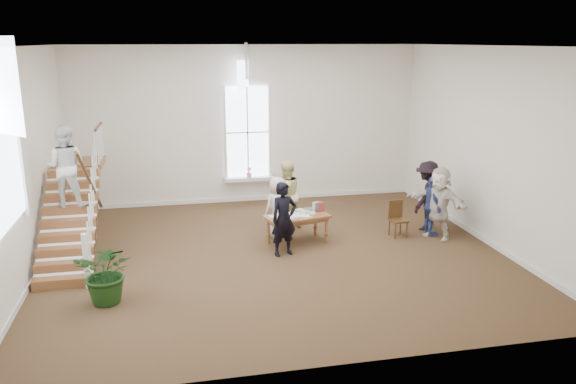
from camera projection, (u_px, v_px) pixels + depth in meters
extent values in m
plane|color=#43311A|center=(276.00, 255.00, 12.47)|extent=(10.00, 10.00, 0.00)
plane|color=silver|center=(247.00, 125.00, 16.14)|extent=(10.00, 0.00, 10.00)
plane|color=silver|center=(336.00, 220.00, 7.63)|extent=(10.00, 0.00, 10.00)
plane|color=silver|center=(23.00, 166.00, 10.90)|extent=(0.00, 9.00, 9.00)
plane|color=silver|center=(490.00, 147.00, 12.87)|extent=(0.00, 9.00, 9.00)
plane|color=white|center=(275.00, 46.00, 11.30)|extent=(10.00, 10.00, 0.00)
cube|color=white|center=(249.00, 179.00, 16.37)|extent=(1.45, 0.28, 0.10)
plane|color=white|center=(248.00, 132.00, 16.13)|extent=(2.60, 0.00, 2.60)
plane|color=white|center=(246.00, 76.00, 15.71)|extent=(0.60, 0.60, 0.85)
plane|color=white|center=(3.00, 164.00, 9.40)|extent=(0.00, 2.40, 2.40)
cube|color=white|center=(249.00, 199.00, 16.68)|extent=(10.00, 0.04, 0.12)
imported|color=pink|center=(249.00, 172.00, 16.29)|extent=(0.17, 0.17, 0.30)
cube|color=brown|center=(63.00, 282.00, 10.83)|extent=(1.10, 0.30, 0.20)
cube|color=brown|center=(65.00, 266.00, 11.07)|extent=(1.10, 0.30, 0.20)
cube|color=brown|center=(66.00, 251.00, 11.30)|extent=(1.10, 0.30, 0.20)
cube|color=brown|center=(68.00, 237.00, 11.53)|extent=(1.10, 0.30, 0.20)
cube|color=brown|center=(69.00, 223.00, 11.76)|extent=(1.10, 0.30, 0.20)
cube|color=brown|center=(70.00, 210.00, 11.99)|extent=(1.10, 0.30, 0.20)
cube|color=brown|center=(72.00, 197.00, 12.22)|extent=(1.10, 0.30, 0.20)
cube|color=brown|center=(73.00, 185.00, 12.45)|extent=(1.10, 0.30, 0.20)
cube|color=brown|center=(74.00, 173.00, 12.68)|extent=(1.10, 0.30, 0.20)
cube|color=brown|center=(80.00, 163.00, 13.52)|extent=(1.10, 1.20, 0.12)
cube|color=white|center=(86.00, 261.00, 10.67)|extent=(0.10, 0.10, 1.10)
cylinder|color=#3C2610|center=(90.00, 183.00, 11.63)|extent=(0.07, 2.74, 1.86)
imported|color=silver|center=(66.00, 166.00, 11.74)|extent=(0.94, 0.79, 1.72)
cube|color=brown|center=(297.00, 216.00, 13.02)|extent=(1.59, 1.06, 0.05)
cube|color=brown|center=(297.00, 220.00, 13.04)|extent=(1.44, 0.92, 0.10)
cylinder|color=brown|center=(278.00, 238.00, 12.62)|extent=(0.07, 0.07, 0.63)
cylinder|color=brown|center=(326.00, 230.00, 13.15)|extent=(0.07, 0.07, 0.63)
cylinder|color=brown|center=(268.00, 231.00, 13.08)|extent=(0.07, 0.07, 0.63)
cylinder|color=brown|center=(315.00, 224.00, 13.61)|extent=(0.07, 0.07, 0.63)
cube|color=silver|center=(304.00, 217.00, 12.84)|extent=(0.18, 0.24, 0.05)
cube|color=beige|center=(301.00, 211.00, 13.31)|extent=(0.30, 0.31, 0.04)
cube|color=tan|center=(312.00, 214.00, 13.05)|extent=(0.17, 0.29, 0.06)
cube|color=silver|center=(308.00, 216.00, 12.97)|extent=(0.27, 0.28, 0.02)
cube|color=#4C5972|center=(309.00, 209.00, 13.40)|extent=(0.23, 0.19, 0.05)
cube|color=maroon|center=(282.00, 217.00, 12.84)|extent=(0.21, 0.22, 0.03)
cube|color=white|center=(297.00, 216.00, 12.88)|extent=(0.17, 0.23, 0.04)
cube|color=#BFB299|center=(306.00, 212.00, 13.19)|extent=(0.29, 0.31, 0.05)
cube|color=silver|center=(280.00, 215.00, 12.95)|extent=(0.27, 0.27, 0.05)
cube|color=beige|center=(289.00, 218.00, 12.76)|extent=(0.24, 0.29, 0.02)
cube|color=tan|center=(283.00, 214.00, 13.10)|extent=(0.21, 0.27, 0.04)
cube|color=silver|center=(300.00, 214.00, 13.02)|extent=(0.20, 0.26, 0.05)
cube|color=#4C5972|center=(299.00, 215.00, 12.98)|extent=(0.21, 0.26, 0.04)
cube|color=maroon|center=(283.00, 216.00, 12.93)|extent=(0.34, 0.35, 0.03)
cube|color=white|center=(293.00, 214.00, 13.06)|extent=(0.15, 0.23, 0.04)
cube|color=#BFB299|center=(302.00, 214.00, 13.04)|extent=(0.17, 0.20, 0.06)
cube|color=silver|center=(294.00, 216.00, 12.91)|extent=(0.31, 0.31, 0.04)
cube|color=beige|center=(274.00, 217.00, 12.89)|extent=(0.28, 0.27, 0.02)
imported|color=black|center=(284.00, 219.00, 12.27)|extent=(0.69, 0.55, 1.65)
imported|color=silver|center=(278.00, 207.00, 13.50)|extent=(0.85, 0.72, 1.47)
imported|color=#F6E79A|center=(286.00, 195.00, 13.99)|extent=(1.06, 0.97, 1.76)
imported|color=navy|center=(432.00, 206.00, 13.54)|extent=(0.39, 0.88, 1.48)
imported|color=black|center=(427.00, 196.00, 13.94)|extent=(1.27, 1.24, 1.75)
imported|color=silver|center=(439.00, 203.00, 13.33)|extent=(1.28, 1.66, 1.75)
imported|color=#163711|center=(108.00, 272.00, 10.07)|extent=(1.24, 1.13, 1.17)
cube|color=#3C2610|center=(398.00, 221.00, 13.53)|extent=(0.42, 0.42, 0.05)
cube|color=#3C2610|center=(395.00, 209.00, 13.62)|extent=(0.38, 0.08, 0.45)
cylinder|color=#3C2610|center=(395.00, 231.00, 13.40)|extent=(0.04, 0.04, 0.40)
cylinder|color=#3C2610|center=(407.00, 230.00, 13.49)|extent=(0.04, 0.04, 0.40)
cylinder|color=#3C2610|center=(389.00, 227.00, 13.68)|extent=(0.04, 0.04, 0.40)
cylinder|color=#3C2610|center=(400.00, 226.00, 13.77)|extent=(0.04, 0.04, 0.40)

